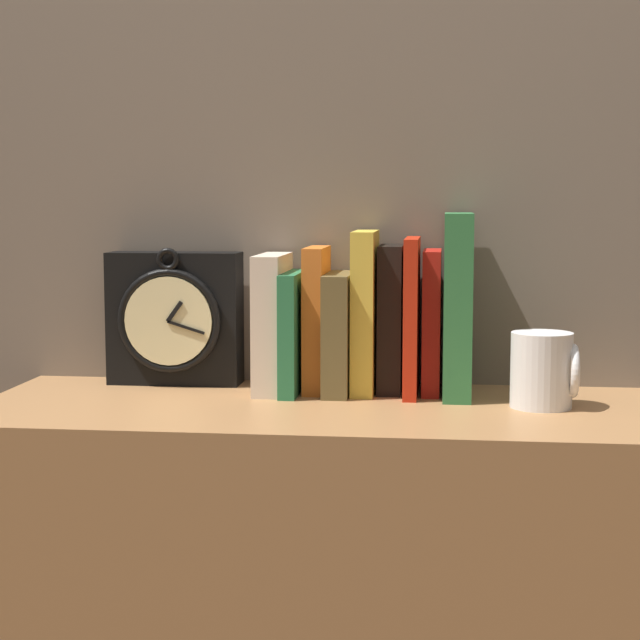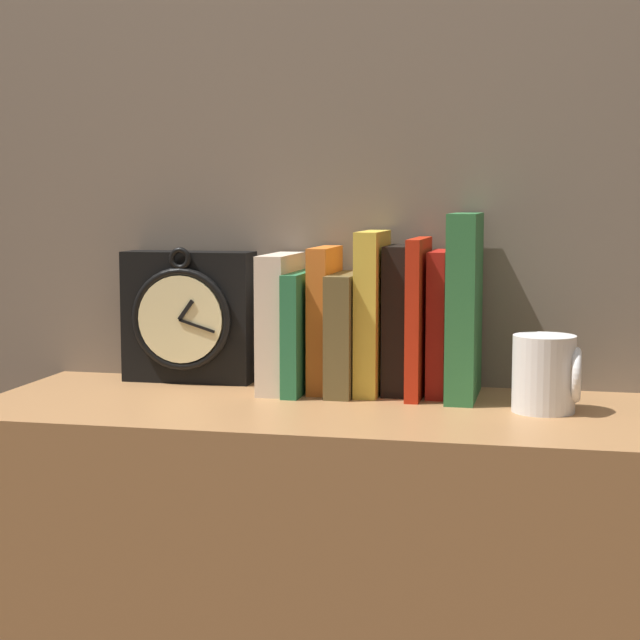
# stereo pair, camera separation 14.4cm
# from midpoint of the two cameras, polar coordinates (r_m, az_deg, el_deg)

# --- Properties ---
(wall_back) EXTENTS (6.00, 0.05, 2.60)m
(wall_back) POSITION_cam_midpoint_polar(r_m,az_deg,el_deg) (1.65, 4.22, 12.31)
(wall_back) COLOR #756656
(wall_back) RESTS_ON ground_plane
(clock) EXTENTS (0.20, 0.08, 0.21)m
(clock) POSITION_cam_midpoint_polar(r_m,az_deg,el_deg) (1.63, -4.57, 0.16)
(clock) COLOR black
(clock) RESTS_ON bookshelf
(book_slot0_cream) EXTENTS (0.04, 0.15, 0.20)m
(book_slot0_cream) POSITION_cam_midpoint_polar(r_m,az_deg,el_deg) (1.56, 0.53, -0.14)
(book_slot0_cream) COLOR beige
(book_slot0_cream) RESTS_ON bookshelf
(book_slot1_green) EXTENTS (0.02, 0.16, 0.17)m
(book_slot1_green) POSITION_cam_midpoint_polar(r_m,az_deg,el_deg) (1.55, 1.64, -0.65)
(book_slot1_green) COLOR #287144
(book_slot1_green) RESTS_ON bookshelf
(book_slot2_orange) EXTENTS (0.03, 0.12, 0.21)m
(book_slot2_orange) POSITION_cam_midpoint_polar(r_m,az_deg,el_deg) (1.56, 2.90, 0.04)
(book_slot2_orange) COLOR orange
(book_slot2_orange) RESTS_ON bookshelf
(book_slot3_brown) EXTENTS (0.04, 0.15, 0.17)m
(book_slot3_brown) POSITION_cam_midpoint_polar(r_m,az_deg,el_deg) (1.54, 4.07, -0.72)
(book_slot3_brown) COLOR brown
(book_slot3_brown) RESTS_ON bookshelf
(book_slot4_yellow) EXTENTS (0.03, 0.13, 0.23)m
(book_slot4_yellow) POSITION_cam_midpoint_polar(r_m,az_deg,el_deg) (1.54, 5.48, 0.40)
(book_slot4_yellow) COLOR gold
(book_slot4_yellow) RESTS_ON bookshelf
(book_slot5_black) EXTENTS (0.03, 0.11, 0.21)m
(book_slot5_black) POSITION_cam_midpoint_polar(r_m,az_deg,el_deg) (1.55, 6.89, 0.03)
(book_slot5_black) COLOR black
(book_slot5_black) RESTS_ON bookshelf
(book_slot6_red) EXTENTS (0.02, 0.15, 0.22)m
(book_slot6_red) POSITION_cam_midpoint_polar(r_m,az_deg,el_deg) (1.53, 7.97, 0.14)
(book_slot6_red) COLOR red
(book_slot6_red) RESTS_ON bookshelf
(book_slot7_red) EXTENTS (0.03, 0.12, 0.21)m
(book_slot7_red) POSITION_cam_midpoint_polar(r_m,az_deg,el_deg) (1.54, 9.05, -0.16)
(book_slot7_red) COLOR red
(book_slot7_red) RESTS_ON bookshelf
(book_slot8_green) EXTENTS (0.04, 0.16, 0.26)m
(book_slot8_green) POSITION_cam_midpoint_polar(r_m,az_deg,el_deg) (1.52, 10.42, 0.72)
(book_slot8_green) COLOR #2E703B
(book_slot8_green) RESTS_ON bookshelf
(mug) EXTENTS (0.09, 0.08, 0.10)m
(mug) POSITION_cam_midpoint_polar(r_m,az_deg,el_deg) (1.45, 14.80, -2.81)
(mug) COLOR white
(mug) RESTS_ON bookshelf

